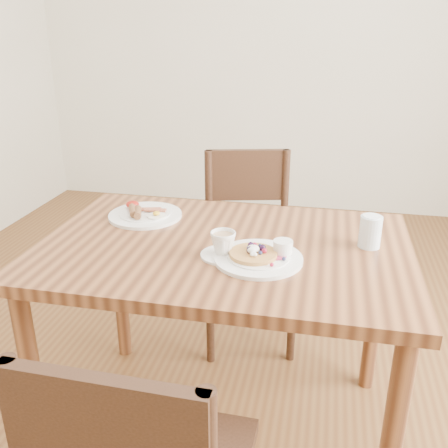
# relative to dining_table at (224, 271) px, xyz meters

# --- Properties ---
(ground) EXTENTS (5.00, 5.00, 0.00)m
(ground) POSITION_rel_dining_table_xyz_m (0.00, 0.00, -0.65)
(ground) COLOR brown
(ground) RESTS_ON ground
(dining_table) EXTENTS (1.20, 0.80, 0.75)m
(dining_table) POSITION_rel_dining_table_xyz_m (0.00, 0.00, 0.00)
(dining_table) COLOR brown
(dining_table) RESTS_ON ground
(chair_far) EXTENTS (0.51, 0.51, 0.88)m
(chair_far) POSITION_rel_dining_table_xyz_m (-0.02, 0.63, -0.16)
(chair_far) COLOR #3D2316
(chair_far) RESTS_ON ground
(pancake_plate) EXTENTS (0.27, 0.27, 0.06)m
(pancake_plate) POSITION_rel_dining_table_xyz_m (0.13, -0.09, 0.11)
(pancake_plate) COLOR white
(pancake_plate) RESTS_ON dining_table
(breakfast_plate) EXTENTS (0.27, 0.27, 0.04)m
(breakfast_plate) POSITION_rel_dining_table_xyz_m (-0.34, 0.18, 0.11)
(breakfast_plate) COLOR white
(breakfast_plate) RESTS_ON dining_table
(teacup_saucer) EXTENTS (0.14, 0.14, 0.08)m
(teacup_saucer) POSITION_rel_dining_table_xyz_m (0.02, -0.09, 0.13)
(teacup_saucer) COLOR white
(teacup_saucer) RESTS_ON dining_table
(water_glass) EXTENTS (0.07, 0.07, 0.10)m
(water_glass) POSITION_rel_dining_table_xyz_m (0.46, 0.08, 0.15)
(water_glass) COLOR silver
(water_glass) RESTS_ON dining_table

